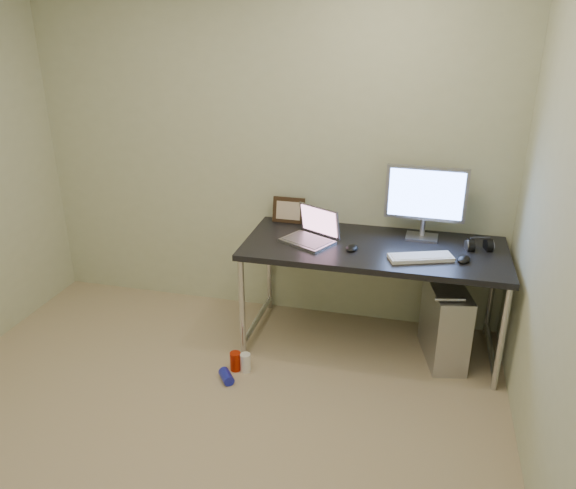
{
  "coord_description": "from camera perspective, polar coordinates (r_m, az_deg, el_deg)",
  "views": [
    {
      "loc": [
        1.12,
        -2.07,
        2.18
      ],
      "look_at": [
        0.35,
        1.02,
        0.85
      ],
      "focal_mm": 35.0,
      "sensor_mm": 36.0,
      "label": 1
    }
  ],
  "objects": [
    {
      "name": "webcam",
      "position": [
        4.0,
        3.22,
        2.93
      ],
      "size": [
        0.05,
        0.04,
        0.11
      ],
      "rotation": [
        0.0,
        0.0,
        0.35
      ],
      "color": "silver",
      "rests_on": "desk"
    },
    {
      "name": "can_blue",
      "position": [
        3.68,
        -6.28,
        -13.18
      ],
      "size": [
        0.13,
        0.14,
        0.07
      ],
      "primitive_type": "cylinder",
      "rotation": [
        1.57,
        0.0,
        0.66
      ],
      "color": "#1E24BB",
      "rests_on": "ground"
    },
    {
      "name": "can_white",
      "position": [
        3.75,
        -4.35,
        -11.87
      ],
      "size": [
        0.09,
        0.09,
        0.13
      ],
      "primitive_type": "cylinder",
      "rotation": [
        0.0,
        0.0,
        0.47
      ],
      "color": "white",
      "rests_on": "ground"
    },
    {
      "name": "keyboard",
      "position": [
        3.59,
        13.33,
        -1.29
      ],
      "size": [
        0.42,
        0.26,
        0.02
      ],
      "primitive_type": "cube",
      "rotation": [
        0.0,
        0.0,
        0.35
      ],
      "color": "white",
      "rests_on": "desk"
    },
    {
      "name": "cable_a",
      "position": [
        4.18,
        15.09,
        -3.45
      ],
      "size": [
        0.01,
        0.16,
        0.69
      ],
      "primitive_type": "cylinder",
      "rotation": [
        0.21,
        0.0,
        0.0
      ],
      "color": "black",
      "rests_on": "ground"
    },
    {
      "name": "picture_frame",
      "position": [
        4.08,
        0.06,
        3.52
      ],
      "size": [
        0.23,
        0.07,
        0.19
      ],
      "primitive_type": "cube",
      "rotation": [
        -0.21,
        0.0,
        -0.01
      ],
      "color": "black",
      "rests_on": "desk"
    },
    {
      "name": "tower_computer",
      "position": [
        3.91,
        15.63,
        -7.65
      ],
      "size": [
        0.33,
        0.54,
        0.56
      ],
      "rotation": [
        0.0,
        0.0,
        0.23
      ],
      "color": "#A7A6AB",
      "rests_on": "ground"
    },
    {
      "name": "cable_b",
      "position": [
        4.17,
        16.3,
        -3.93
      ],
      "size": [
        0.02,
        0.11,
        0.71
      ],
      "primitive_type": "cylinder",
      "rotation": [
        0.14,
        0.0,
        0.09
      ],
      "color": "black",
      "rests_on": "ground"
    },
    {
      "name": "wall_back",
      "position": [
        4.09,
        -2.31,
        9.45
      ],
      "size": [
        3.5,
        0.02,
        2.5
      ],
      "primitive_type": "cube",
      "color": "beige",
      "rests_on": "ground"
    },
    {
      "name": "monitor",
      "position": [
        3.84,
        13.81,
        4.71
      ],
      "size": [
        0.53,
        0.16,
        0.5
      ],
      "rotation": [
        0.0,
        0.0,
        -0.04
      ],
      "color": "#A2A1A8",
      "rests_on": "desk"
    },
    {
      "name": "laptop",
      "position": [
        3.77,
        2.45,
        1.15
      ],
      "size": [
        0.41,
        0.38,
        0.22
      ],
      "rotation": [
        0.0,
        0.0,
        -0.48
      ],
      "color": "#A2A1A8",
      "rests_on": "desk"
    },
    {
      "name": "desk",
      "position": [
        3.77,
        8.69,
        -1.15
      ],
      "size": [
        1.72,
        0.75,
        0.75
      ],
      "color": "black",
      "rests_on": "ground"
    },
    {
      "name": "floor",
      "position": [
        3.21,
        -11.23,
        -20.7
      ],
      "size": [
        3.5,
        3.5,
        0.0
      ],
      "primitive_type": "plane",
      "color": "tan",
      "rests_on": "ground"
    },
    {
      "name": "mouse_right",
      "position": [
        3.63,
        17.43,
        -1.33
      ],
      "size": [
        0.11,
        0.14,
        0.04
      ],
      "primitive_type": "ellipsoid",
      "rotation": [
        0.0,
        0.0,
        -0.28
      ],
      "color": "black",
      "rests_on": "desk"
    },
    {
      "name": "headphones",
      "position": [
        3.83,
        18.84,
        -0.1
      ],
      "size": [
        0.18,
        0.11,
        0.11
      ],
      "rotation": [
        0.0,
        0.0,
        0.25
      ],
      "color": "black",
      "rests_on": "desk"
    },
    {
      "name": "mouse_left",
      "position": [
        3.66,
        6.51,
        -0.23
      ],
      "size": [
        0.09,
        0.13,
        0.04
      ],
      "primitive_type": "ellipsoid",
      "rotation": [
        0.0,
        0.0,
        -0.15
      ],
      "color": "black",
      "rests_on": "desk"
    },
    {
      "name": "can_red",
      "position": [
        3.76,
        -5.36,
        -11.73
      ],
      "size": [
        0.08,
        0.08,
        0.13
      ],
      "primitive_type": "cylinder",
      "rotation": [
        0.0,
        0.0,
        -0.15
      ],
      "color": "#B31D03",
      "rests_on": "ground"
    }
  ]
}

